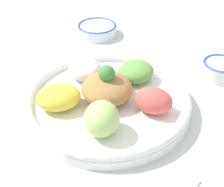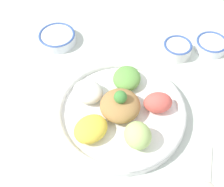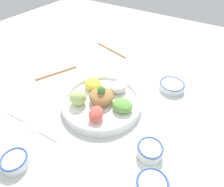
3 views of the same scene
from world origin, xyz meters
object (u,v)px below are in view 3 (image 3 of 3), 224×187
sauce_bowl_red (15,161)px  serving_spoon_main (11,113)px  rice_bowl_plain (150,150)px  chopsticks_pair_far (111,50)px  serving_spoon_extra (40,131)px  chopsticks_pair_near (57,73)px  salad_platter (102,100)px  sauce_bowl_dark (172,86)px  rice_bowl_blue (152,185)px

sauce_bowl_red → serving_spoon_main: sauce_bowl_red is taller
rice_bowl_plain → sauce_bowl_red: bearing=37.9°
chopsticks_pair_far → serving_spoon_main: 0.66m
chopsticks_pair_far → serving_spoon_extra: chopsticks_pair_far is taller
rice_bowl_plain → chopsticks_pair_near: 0.61m
salad_platter → sauce_bowl_dark: size_ratio=2.98×
salad_platter → serving_spoon_main: salad_platter is taller
sauce_bowl_red → rice_bowl_blue: (-0.39, -0.17, -0.00)m
sauce_bowl_dark → rice_bowl_plain: size_ratio=1.33×
sauce_bowl_red → salad_platter: bearing=-101.2°
salad_platter → sauce_bowl_dark: 0.34m
sauce_bowl_red → chopsticks_pair_near: bearing=-59.3°
rice_bowl_plain → serving_spoon_extra: size_ratio=0.64×
rice_bowl_blue → serving_spoon_main: rice_bowl_blue is taller
chopsticks_pair_far → serving_spoon_extra: size_ratio=1.82×
chopsticks_pair_far → serving_spoon_main: bearing=99.3°
chopsticks_pair_near → chopsticks_pair_far: bearing=8.1°
rice_bowl_blue → serving_spoon_main: 0.60m
chopsticks_pair_far → sauce_bowl_dark: bearing=175.2°
salad_platter → chopsticks_pair_near: (0.33, -0.06, -0.02)m
chopsticks_pair_far → serving_spoon_main: (0.06, 0.66, -0.00)m
serving_spoon_main → sauce_bowl_red: bearing=-34.3°
rice_bowl_blue → chopsticks_pair_near: rice_bowl_blue is taller
rice_bowl_plain → chopsticks_pair_near: size_ratio=0.41×
serving_spoon_main → serving_spoon_extra: bearing=-2.2°
salad_platter → rice_bowl_plain: salad_platter is taller
sauce_bowl_dark → chopsticks_pair_near: sauce_bowl_dark is taller
sauce_bowl_dark → chopsticks_pair_far: sauce_bowl_dark is taller
rice_bowl_plain → serving_spoon_main: 0.56m
sauce_bowl_dark → chopsticks_pair_near: (0.54, 0.20, -0.01)m
sauce_bowl_red → sauce_bowl_dark: 0.69m
rice_bowl_plain → serving_spoon_main: bearing=14.4°
salad_platter → chopsticks_pair_near: salad_platter is taller
rice_bowl_blue → rice_bowl_plain: size_ratio=1.11×
rice_bowl_plain → serving_spoon_extra: (0.38, 0.14, -0.02)m
rice_bowl_blue → chopsticks_pair_far: 0.82m
salad_platter → chopsticks_pair_near: size_ratio=1.62×
rice_bowl_blue → serving_spoon_extra: size_ratio=0.71×
chopsticks_pair_near → rice_bowl_blue: bearing=-87.3°
rice_bowl_blue → serving_spoon_extra: rice_bowl_blue is taller
rice_bowl_blue → chopsticks_pair_far: (0.54, -0.61, -0.01)m
salad_platter → rice_bowl_blue: bearing=147.7°
salad_platter → serving_spoon_main: size_ratio=2.76×
chopsticks_pair_near → serving_spoon_extra: size_ratio=1.56×
sauce_bowl_red → chopsticks_pair_near: 0.49m
salad_platter → chopsticks_pair_far: salad_platter is taller
sauce_bowl_red → sauce_bowl_dark: (-0.28, -0.63, -0.00)m
sauce_bowl_dark → chopsticks_pair_near: size_ratio=0.54×
sauce_bowl_dark → serving_spoon_main: size_ratio=0.93×
sauce_bowl_dark → serving_spoon_extra: size_ratio=0.85×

